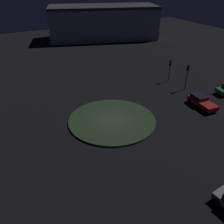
% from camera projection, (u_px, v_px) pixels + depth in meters
% --- Properties ---
extents(ground_plane, '(118.53, 118.53, 0.00)m').
position_uv_depth(ground_plane, '(112.00, 121.00, 30.73)').
color(ground_plane, black).
extents(roundabout_island, '(10.93, 10.93, 0.23)m').
position_uv_depth(roundabout_island, '(112.00, 120.00, 30.67)').
color(roundabout_island, '#263823').
rests_on(roundabout_island, ground_plane).
extents(car_red, '(4.65, 2.39, 1.45)m').
position_uv_depth(car_red, '(202.00, 101.00, 33.68)').
color(car_red, red).
rests_on(car_red, ground_plane).
extents(traffic_light_northwest, '(0.36, 0.39, 3.71)m').
position_uv_depth(traffic_light_northwest, '(170.00, 66.00, 40.47)').
color(traffic_light_northwest, '#2D2D2D').
rests_on(traffic_light_northwest, ground_plane).
extents(traffic_light_north, '(0.34, 0.38, 4.10)m').
position_uv_depth(traffic_light_north, '(187.00, 72.00, 37.32)').
color(traffic_light_north, '#2D2D2D').
rests_on(traffic_light_north, ground_plane).
extents(store_building, '(19.32, 30.45, 8.59)m').
position_uv_depth(store_building, '(103.00, 22.00, 66.55)').
color(store_building, '#8C939E').
rests_on(store_building, ground_plane).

